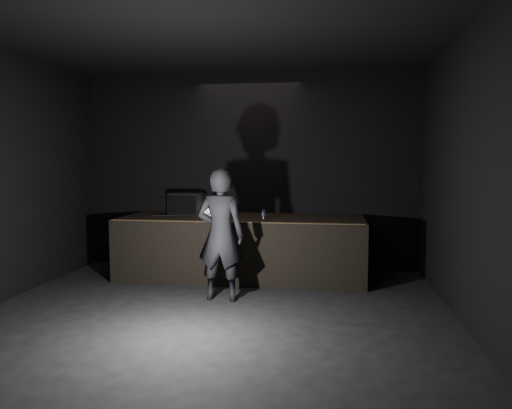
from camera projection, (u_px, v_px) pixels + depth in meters
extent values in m
plane|color=black|center=(201.00, 331.00, 5.67)|extent=(7.00, 7.00, 0.00)
cube|color=black|center=(250.00, 171.00, 8.97)|extent=(6.00, 0.10, 3.50)
cube|color=black|center=(485.00, 178.00, 5.08)|extent=(0.10, 7.00, 3.50)
cube|color=black|center=(198.00, 15.00, 5.36)|extent=(6.00, 7.00, 0.04)
cube|color=black|center=(242.00, 247.00, 8.32)|extent=(4.00, 1.50, 1.00)
cube|color=brown|center=(234.00, 222.00, 7.57)|extent=(3.92, 0.10, 0.01)
cube|color=black|center=(186.00, 204.00, 8.71)|extent=(0.60, 0.46, 0.37)
cube|color=black|center=(182.00, 205.00, 8.52)|extent=(0.51, 0.09, 0.31)
cylinder|color=black|center=(176.00, 215.00, 8.46)|extent=(0.80, 0.29, 0.02)
cube|color=white|center=(211.00, 215.00, 8.49)|extent=(0.38, 0.27, 0.02)
cube|color=silver|center=(211.00, 214.00, 8.48)|extent=(0.31, 0.16, 0.00)
cube|color=white|center=(214.00, 207.00, 8.63)|extent=(0.37, 0.09, 0.23)
cube|color=yellow|center=(214.00, 207.00, 8.62)|extent=(0.32, 0.07, 0.19)
cylinder|color=silver|center=(264.00, 214.00, 8.01)|extent=(0.06, 0.06, 0.15)
cylinder|color=navy|center=(264.00, 214.00, 8.01)|extent=(0.06, 0.06, 0.06)
cylinder|color=maroon|center=(264.00, 216.00, 8.01)|extent=(0.06, 0.06, 0.01)
cylinder|color=white|center=(236.00, 213.00, 8.53)|extent=(0.08, 0.08, 0.10)
cube|color=silver|center=(208.00, 220.00, 7.69)|extent=(0.06, 0.14, 0.03)
imported|color=black|center=(221.00, 235.00, 6.88)|extent=(0.70, 0.48, 1.82)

